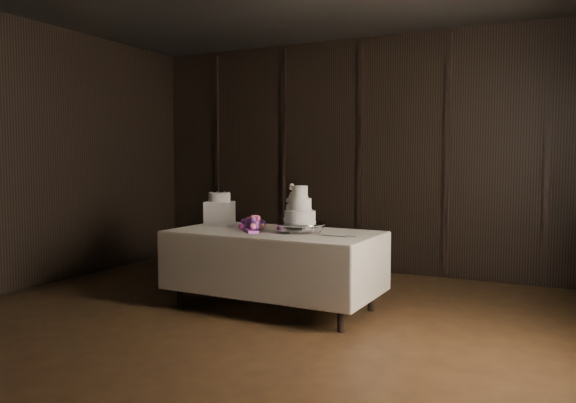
{
  "coord_description": "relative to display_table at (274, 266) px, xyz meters",
  "views": [
    {
      "loc": [
        2.38,
        -3.44,
        1.44
      ],
      "look_at": [
        0.04,
        1.29,
        1.05
      ],
      "focal_mm": 35.0,
      "sensor_mm": 36.0,
      "label": 1
    }
  ],
  "objects": [
    {
      "name": "room",
      "position": [
        0.11,
        -1.29,
        1.08
      ],
      "size": [
        6.08,
        7.08,
        3.08
      ],
      "color": "black",
      "rests_on": "ground"
    },
    {
      "name": "display_table",
      "position": [
        0.0,
        0.0,
        0.0
      ],
      "size": [
        2.02,
        1.09,
        0.76
      ],
      "rotation": [
        0.0,
        0.0,
        -0.03
      ],
      "color": "#F0E2CF",
      "rests_on": "ground"
    },
    {
      "name": "cake_stand",
      "position": [
        0.27,
        0.02,
        0.39
      ],
      "size": [
        0.62,
        0.62,
        0.09
      ],
      "primitive_type": "cylinder",
      "rotation": [
        0.0,
        0.0,
        0.36
      ],
      "color": "silver",
      "rests_on": "display_table"
    },
    {
      "name": "wedding_cake",
      "position": [
        0.24,
        0.0,
        0.57
      ],
      "size": [
        0.33,
        0.29,
        0.35
      ],
      "rotation": [
        0.0,
        0.0,
        -0.23
      ],
      "color": "white",
      "rests_on": "cake_stand"
    },
    {
      "name": "bouquet",
      "position": [
        -0.19,
        -0.07,
        0.41
      ],
      "size": [
        0.49,
        0.49,
        0.19
      ],
      "primitive_type": null,
      "rotation": [
        0.0,
        0.0,
        -0.79
      ],
      "color": "#D24655",
      "rests_on": "display_table"
    },
    {
      "name": "box_pedestal",
      "position": [
        -0.73,
        0.16,
        0.47
      ],
      "size": [
        0.31,
        0.31,
        0.25
      ],
      "primitive_type": "cube",
      "rotation": [
        0.0,
        0.0,
        0.23
      ],
      "color": "white",
      "rests_on": "display_table"
    },
    {
      "name": "small_cake",
      "position": [
        -0.73,
        0.16,
        0.64
      ],
      "size": [
        0.28,
        0.28,
        0.09
      ],
      "primitive_type": "cylinder",
      "rotation": [
        0.0,
        0.0,
        0.29
      ],
      "color": "white",
      "rests_on": "box_pedestal"
    },
    {
      "name": "cake_knife",
      "position": [
        0.64,
        -0.12,
        0.35
      ],
      "size": [
        0.37,
        0.04,
        0.01
      ],
      "primitive_type": "cube",
      "rotation": [
        0.0,
        0.0,
        -0.04
      ],
      "color": "silver",
      "rests_on": "display_table"
    }
  ]
}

